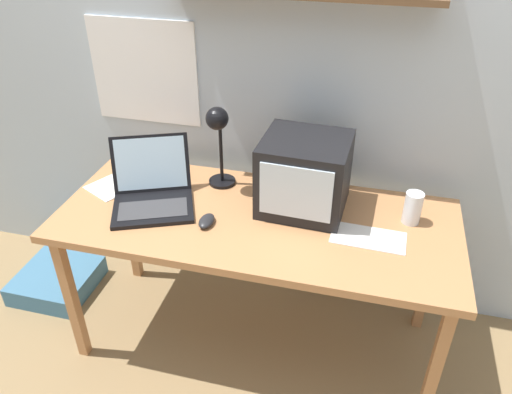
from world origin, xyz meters
The scene contains 11 objects.
ground_plane centered at (0.00, 0.00, 0.00)m, with size 12.00×12.00×0.00m, color #90744D.
back_wall centered at (0.00, 0.48, 1.31)m, with size 5.60×0.24×2.60m.
corner_desk centered at (0.00, 0.00, 0.68)m, with size 1.70×0.71×0.74m.
crt_monitor centered at (0.18, 0.13, 0.90)m, with size 0.37×0.35×0.32m.
laptop centered at (-0.47, 0.01, 0.81)m, with size 0.45×0.45×0.26m.
desk_lamp centered at (-0.22, 0.19, 1.02)m, with size 0.12×0.17×0.40m.
juice_glass centered at (0.63, 0.12, 0.81)m, with size 0.07×0.07×0.14m.
computer_mouse centered at (-0.19, -0.10, 0.76)m, with size 0.06×0.11×0.03m.
open_notebook centered at (0.47, -0.03, 0.75)m, with size 0.30×0.16×0.00m.
loose_paper_near_laptop centered at (-0.71, 0.07, 0.75)m, with size 0.26×0.26×0.00m.
floor_cushion centered at (-1.17, 0.07, 0.06)m, with size 0.40×0.40×0.11m.
Camera 1 is at (0.43, -1.67, 1.96)m, focal length 35.00 mm.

